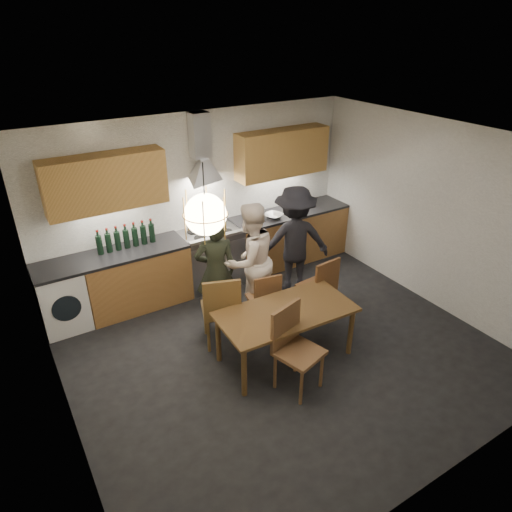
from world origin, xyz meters
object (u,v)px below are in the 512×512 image
person_right (294,241)px  mixing_bowl (274,216)px  wine_bottles (126,236)px  person_left (216,271)px  dining_table (286,316)px  chair_back_left (221,307)px  stock_pot (310,203)px  person_mid (250,261)px  chair_front (293,343)px

person_right → mixing_bowl: (0.12, 0.74, 0.10)m
wine_bottles → person_left: bearing=-50.1°
wine_bottles → dining_table: bearing=-61.3°
person_left → mixing_bowl: bearing=-133.2°
chair_back_left → wine_bottles: bearing=-48.1°
stock_pot → mixing_bowl: bearing=-172.3°
dining_table → person_right: 1.61m
dining_table → person_mid: 1.10m
dining_table → stock_pot: 2.87m
chair_back_left → person_left: 0.62m
dining_table → person_left: bearing=108.7°
dining_table → chair_front: (-0.20, -0.42, -0.03)m
person_mid → chair_front: bearing=68.5°
person_mid → person_right: bearing=-177.3°
chair_back_left → person_right: person_right is taller
person_mid → chair_back_left: bearing=25.7°
chair_back_left → person_right: (1.55, 0.64, 0.25)m
person_left → wine_bottles: (-0.85, 1.01, 0.31)m
chair_front → person_mid: (0.35, 1.49, 0.24)m
stock_pot → person_right: bearing=-137.6°
chair_front → mixing_bowl: 2.77m
wine_bottles → chair_back_left: bearing=-67.8°
person_left → stock_pot: 2.46m
dining_table → chair_front: size_ratio=1.64×
person_mid → stock_pot: person_mid is taller
person_left → person_right: size_ratio=0.92×
person_mid → stock_pot: 2.06m
person_left → person_mid: bearing=-171.9°
person_right → dining_table: bearing=72.4°
wine_bottles → mixing_bowl: bearing=-4.5°
chair_back_left → person_right: 1.70m
chair_front → mixing_bowl: chair_front is taller
dining_table → chair_back_left: size_ratio=1.63×
person_mid → wine_bottles: (-1.33, 1.09, 0.25)m
person_mid → mixing_bowl: person_mid is taller
dining_table → person_left: person_left is taller
mixing_bowl → stock_pot: stock_pot is taller
dining_table → chair_front: 0.47m
dining_table → chair_front: chair_front is taller
chair_back_left → stock_pot: stock_pot is taller
chair_back_left → person_mid: 0.87m
chair_front → person_right: (1.21, 1.66, 0.25)m
mixing_bowl → wine_bottles: bearing=175.5°
dining_table → mixing_bowl: size_ratio=5.86×
dining_table → mixing_bowl: (1.13, 1.98, 0.33)m
person_left → person_right: 1.35m
mixing_bowl → wine_bottles: size_ratio=0.35×
dining_table → person_left: size_ratio=1.08×
person_right → stock_pot: person_right is taller
chair_back_left → chair_front: (0.35, -1.02, -0.00)m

